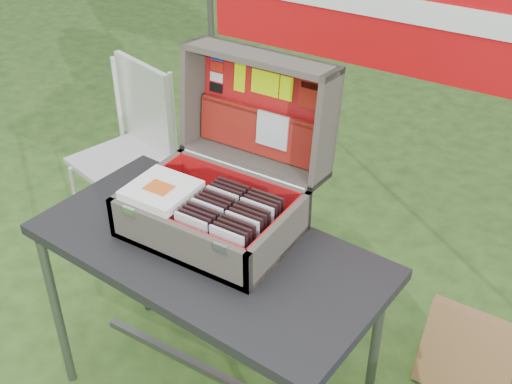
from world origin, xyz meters
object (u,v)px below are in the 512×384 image
Objects in this scene: chair at (123,164)px; cardboard_box at (467,355)px; table at (212,327)px; suitcase at (219,157)px.

chair reaches higher than cardboard_box.
table is 1.15m from chair.
table is 1.31× the size of chair.
suitcase is 1.28m from cardboard_box.
table is 3.26× the size of cardboard_box.
chair is at bearing 152.46° from table.
table is at bearing -145.15° from cardboard_box.
suitcase is at bearing 108.60° from table.
suitcase is (-0.03, 0.13, 0.65)m from table.
chair is (-0.93, 0.48, -0.57)m from suitcase.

